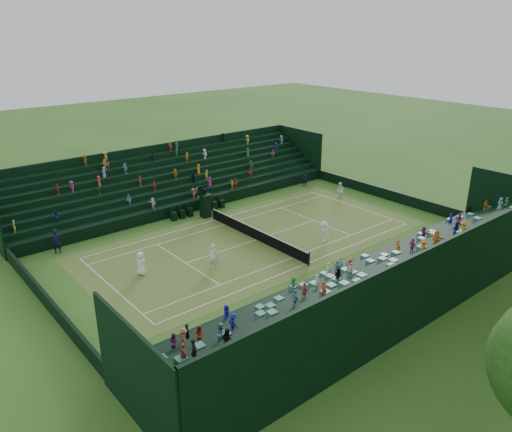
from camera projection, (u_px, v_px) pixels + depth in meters
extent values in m
plane|color=#315E1D|center=(256.00, 240.00, 38.83)|extent=(160.00, 160.00, 0.00)
cube|color=#45802A|center=(256.00, 240.00, 38.83)|extent=(12.97, 26.77, 0.01)
cube|color=black|center=(383.00, 193.00, 48.10)|extent=(17.17, 0.20, 1.00)
cube|color=black|center=(47.00, 302.00, 29.22)|extent=(17.17, 0.20, 1.00)
cube|color=black|center=(339.00, 273.00, 32.55)|extent=(0.20, 31.77, 1.00)
cube|color=black|center=(196.00, 205.00, 44.76)|extent=(0.20, 31.77, 1.00)
cube|color=black|center=(344.00, 276.00, 32.19)|extent=(0.80, 32.00, 1.00)
cube|color=black|center=(354.00, 278.00, 31.53)|extent=(0.80, 32.00, 1.45)
cube|color=black|center=(365.00, 279.00, 30.88)|extent=(0.80, 32.00, 1.90)
cube|color=black|center=(375.00, 281.00, 30.22)|extent=(0.80, 32.00, 2.35)
cube|color=black|center=(387.00, 282.00, 29.56)|extent=(0.80, 32.00, 2.80)
cube|color=black|center=(398.00, 284.00, 28.91)|extent=(0.80, 32.00, 3.25)
cube|color=black|center=(411.00, 286.00, 28.25)|extent=(0.80, 32.00, 3.70)
cube|color=black|center=(424.00, 288.00, 27.59)|extent=(0.80, 32.00, 4.15)
cube|color=black|center=(432.00, 285.00, 27.10)|extent=(0.20, 32.00, 4.90)
cube|color=black|center=(193.00, 204.00, 45.12)|extent=(0.80, 32.00, 1.00)
cube|color=black|center=(188.00, 199.00, 45.62)|extent=(0.80, 32.00, 1.45)
cube|color=black|center=(183.00, 195.00, 46.11)|extent=(0.80, 32.00, 1.90)
cube|color=black|center=(179.00, 191.00, 46.61)|extent=(0.80, 32.00, 2.35)
cube|color=black|center=(174.00, 186.00, 47.10)|extent=(0.80, 32.00, 2.80)
cube|color=black|center=(170.00, 182.00, 47.60)|extent=(0.80, 32.00, 3.25)
cube|color=black|center=(165.00, 178.00, 48.09)|extent=(0.80, 32.00, 3.70)
cube|color=black|center=(161.00, 174.00, 48.59)|extent=(0.80, 32.00, 4.15)
cube|color=black|center=(158.00, 169.00, 48.81)|extent=(0.20, 32.00, 4.90)
cylinder|color=black|center=(213.00, 213.00, 42.81)|extent=(0.10, 0.10, 1.06)
cylinder|color=black|center=(309.00, 259.00, 34.48)|extent=(0.10, 0.10, 1.06)
cube|color=black|center=(256.00, 235.00, 38.67)|extent=(11.57, 0.02, 0.86)
cube|color=white|center=(256.00, 229.00, 38.50)|extent=(11.57, 0.04, 0.07)
cube|color=black|center=(205.00, 206.00, 43.14)|extent=(0.76, 0.76, 1.96)
cube|color=black|center=(205.00, 195.00, 42.77)|extent=(0.98, 0.98, 0.11)
cube|color=black|center=(202.00, 190.00, 42.91)|extent=(0.09, 0.98, 0.76)
imported|color=black|center=(205.00, 189.00, 42.57)|extent=(0.46, 0.55, 1.01)
cube|color=black|center=(174.00, 216.00, 42.59)|extent=(0.47, 0.47, 0.75)
cube|color=black|center=(172.00, 210.00, 42.59)|extent=(0.06, 0.47, 0.47)
cube|color=black|center=(182.00, 214.00, 43.07)|extent=(0.47, 0.47, 0.75)
cube|color=black|center=(180.00, 208.00, 43.07)|extent=(0.06, 0.47, 0.47)
cube|color=black|center=(190.00, 212.00, 43.55)|extent=(0.47, 0.47, 0.75)
cube|color=black|center=(188.00, 206.00, 43.55)|extent=(0.06, 0.47, 0.47)
cube|color=black|center=(207.00, 208.00, 44.61)|extent=(0.47, 0.47, 0.75)
cube|color=black|center=(205.00, 202.00, 44.62)|extent=(0.06, 0.47, 0.47)
cube|color=black|center=(214.00, 206.00, 45.09)|extent=(0.47, 0.47, 0.75)
cube|color=black|center=(212.00, 200.00, 45.09)|extent=(0.06, 0.47, 0.47)
cube|color=black|center=(221.00, 204.00, 45.57)|extent=(0.47, 0.47, 0.75)
cube|color=black|center=(220.00, 198.00, 45.57)|extent=(0.06, 0.47, 0.47)
imported|color=white|center=(141.00, 264.00, 33.15)|extent=(0.94, 0.79, 1.65)
imported|color=white|center=(213.00, 256.00, 34.00)|extent=(0.79, 0.76, 1.82)
imported|color=white|center=(340.00, 191.00, 47.73)|extent=(0.96, 0.87, 1.62)
imported|color=white|center=(324.00, 232.00, 38.13)|extent=(1.15, 0.71, 1.72)
imported|color=black|center=(305.00, 179.00, 51.37)|extent=(0.58, 0.71, 1.66)
imported|color=black|center=(57.00, 241.00, 36.29)|extent=(0.60, 0.76, 1.85)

